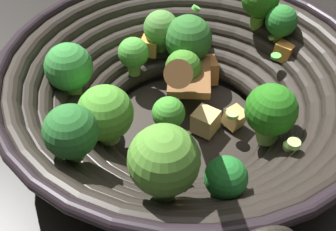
# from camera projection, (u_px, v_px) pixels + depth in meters

# --- Properties ---
(ground_plane) EXTENTS (4.00, 4.00, 0.00)m
(ground_plane) POSITION_uv_depth(u_px,v_px,m) (185.00, 131.00, 0.54)
(ground_plane) COLOR black
(wok) EXTENTS (0.43, 0.41, 0.23)m
(wok) POSITION_uv_depth(u_px,v_px,m) (185.00, 90.00, 0.49)
(wok) COLOR black
(wok) RESTS_ON ground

